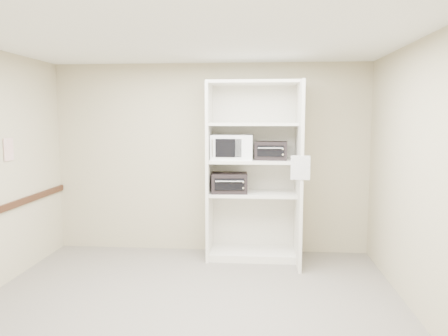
# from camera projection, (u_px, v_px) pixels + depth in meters

# --- Properties ---
(floor) EXTENTS (4.50, 4.00, 0.01)m
(floor) POSITION_uv_depth(u_px,v_px,m) (189.00, 308.00, 4.46)
(floor) COLOR slate
(floor) RESTS_ON ground
(ceiling) EXTENTS (4.50, 4.00, 0.01)m
(ceiling) POSITION_uv_depth(u_px,v_px,m) (186.00, 37.00, 4.15)
(ceiling) COLOR white
(wall_back) EXTENTS (4.50, 0.02, 2.70)m
(wall_back) POSITION_uv_depth(u_px,v_px,m) (210.00, 158.00, 6.28)
(wall_back) COLOR tan
(wall_back) RESTS_ON ground
(wall_front) EXTENTS (4.50, 0.02, 2.70)m
(wall_front) POSITION_uv_depth(u_px,v_px,m) (126.00, 229.00, 2.32)
(wall_front) COLOR tan
(wall_front) RESTS_ON ground
(wall_right) EXTENTS (0.02, 4.00, 2.70)m
(wall_right) POSITION_uv_depth(u_px,v_px,m) (423.00, 180.00, 4.12)
(wall_right) COLOR tan
(wall_right) RESTS_ON ground
(shelving_unit) EXTENTS (1.24, 0.92, 2.42)m
(shelving_unit) POSITION_uv_depth(u_px,v_px,m) (256.00, 177.00, 5.96)
(shelving_unit) COLOR white
(shelving_unit) RESTS_ON floor
(microwave) EXTENTS (0.57, 0.43, 0.34)m
(microwave) POSITION_uv_depth(u_px,v_px,m) (232.00, 147.00, 5.95)
(microwave) COLOR white
(microwave) RESTS_ON shelving_unit
(toaster_oven_upper) EXTENTS (0.45, 0.35, 0.25)m
(toaster_oven_upper) POSITION_uv_depth(u_px,v_px,m) (271.00, 151.00, 5.90)
(toaster_oven_upper) COLOR black
(toaster_oven_upper) RESTS_ON shelving_unit
(toaster_oven_lower) EXTENTS (0.50, 0.39, 0.27)m
(toaster_oven_lower) POSITION_uv_depth(u_px,v_px,m) (229.00, 183.00, 5.94)
(toaster_oven_lower) COLOR black
(toaster_oven_lower) RESTS_ON shelving_unit
(paper_sign) EXTENTS (0.23, 0.02, 0.29)m
(paper_sign) POSITION_uv_depth(u_px,v_px,m) (300.00, 168.00, 5.27)
(paper_sign) COLOR white
(paper_sign) RESTS_ON shelving_unit
(wall_poster) EXTENTS (0.01, 0.19, 0.27)m
(wall_poster) POSITION_uv_depth(u_px,v_px,m) (9.00, 149.00, 5.12)
(wall_poster) COLOR white
(wall_poster) RESTS_ON wall_left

